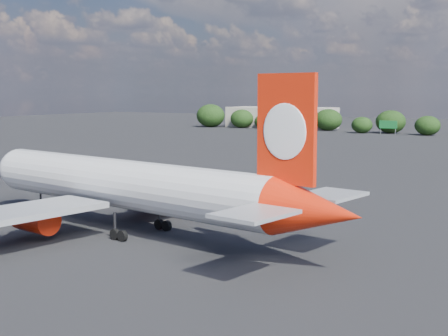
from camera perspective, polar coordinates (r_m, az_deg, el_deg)
The scene contains 4 objects.
ground at distance 100.84m, azimuth 6.18°, elevation -1.09°, with size 500.00×500.00×0.00m, color black.
qantas_airliner at distance 62.22m, azimuth -8.12°, elevation -1.74°, with size 47.65×45.47×15.56m.
terminal_building at distance 247.16m, azimuth 5.28°, elevation 4.63°, with size 42.00×16.00×8.00m.
highway_sign at distance 215.47m, azimuth 14.78°, elevation 3.85°, with size 6.00×0.30×4.50m.
Camera 1 is at (41.54, -30.79, 14.12)m, focal length 50.00 mm.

